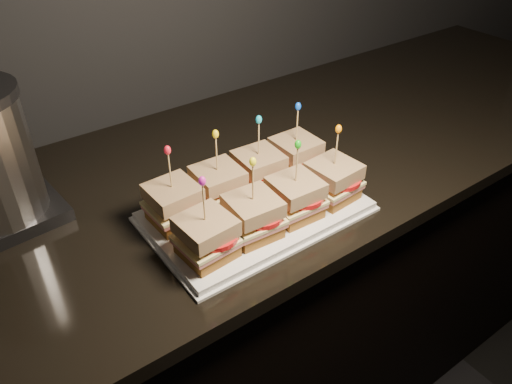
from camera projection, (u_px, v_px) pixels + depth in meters
cabinet at (274, 290)px, 1.43m from camera, size 2.25×0.66×0.86m
granite_slab at (278, 156)px, 1.17m from camera, size 2.29×0.70×0.03m
platter at (256, 211)px, 0.96m from camera, size 0.40×0.25×0.02m
platter_rim at (256, 214)px, 0.96m from camera, size 0.41×0.26×0.01m
sandwich_0_bread_bot at (175, 215)px, 0.91m from camera, size 0.09×0.09×0.02m
sandwich_0_ham at (174, 208)px, 0.91m from camera, size 0.09×0.09×0.01m
sandwich_0_cheese at (174, 205)px, 0.90m from camera, size 0.10×0.09×0.01m
sandwich_0_tomato at (181, 201)px, 0.90m from camera, size 0.08×0.08×0.01m
sandwich_0_bread_top at (173, 193)px, 0.89m from camera, size 0.09×0.09×0.03m
sandwich_0_pick at (170, 173)px, 0.86m from camera, size 0.00×0.00×0.09m
sandwich_0_frill at (167, 150)px, 0.83m from camera, size 0.01×0.01×0.02m
sandwich_1_bread_bot at (219, 197)px, 0.96m from camera, size 0.09×0.09×0.02m
sandwich_1_ham at (219, 191)px, 0.95m from camera, size 0.09×0.09×0.01m
sandwich_1_cheese at (218, 188)px, 0.95m from camera, size 0.10×0.09×0.01m
sandwich_1_tomato at (225, 184)px, 0.94m from camera, size 0.08×0.08×0.01m
sandwich_1_bread_top at (218, 176)px, 0.93m from camera, size 0.09×0.09×0.03m
sandwich_1_pick at (217, 156)px, 0.91m from camera, size 0.00×0.00×0.09m
sandwich_1_frill at (215, 134)px, 0.88m from camera, size 0.01×0.01×0.02m
sandwich_2_bread_bot at (259, 181)px, 1.00m from camera, size 0.09×0.09×0.02m
sandwich_2_ham at (259, 175)px, 1.00m from camera, size 0.10×0.09×0.01m
sandwich_2_cheese at (259, 172)px, 0.99m from camera, size 0.10×0.09×0.01m
sandwich_2_tomato at (265, 168)px, 0.99m from camera, size 0.08×0.08×0.01m
sandwich_2_bread_top at (259, 160)px, 0.98m from camera, size 0.09×0.09×0.03m
sandwich_2_pick at (259, 141)px, 0.95m from camera, size 0.00×0.00×0.09m
sandwich_2_frill at (259, 120)px, 0.92m from camera, size 0.01×0.01×0.02m
sandwich_3_bread_bot at (295, 166)px, 1.05m from camera, size 0.08×0.08×0.02m
sandwich_3_ham at (295, 160)px, 1.04m from camera, size 0.09×0.09×0.01m
sandwich_3_cheese at (295, 157)px, 1.04m from camera, size 0.09×0.09×0.01m
sandwich_3_tomato at (302, 153)px, 1.03m from camera, size 0.08×0.08×0.01m
sandwich_3_bread_top at (296, 146)px, 1.02m from camera, size 0.08×0.08×0.03m
sandwich_3_pick at (297, 127)px, 1.00m from camera, size 0.00×0.00×0.09m
sandwich_3_frill at (298, 106)px, 0.97m from camera, size 0.01×0.01×0.02m
sandwich_4_bread_bot at (207, 249)px, 0.84m from camera, size 0.09×0.09×0.02m
sandwich_4_ham at (207, 242)px, 0.83m from camera, size 0.10×0.09×0.01m
sandwich_4_cheese at (207, 239)px, 0.83m from camera, size 0.10×0.10×0.01m
sandwich_4_tomato at (214, 234)px, 0.82m from camera, size 0.08×0.08×0.01m
sandwich_4_bread_top at (206, 226)px, 0.81m from camera, size 0.09×0.09×0.03m
sandwich_4_pick at (204, 205)px, 0.79m from camera, size 0.00×0.00×0.09m
sandwich_4_frill at (202, 181)px, 0.76m from camera, size 0.01×0.01×0.02m
sandwich_5_bread_bot at (253, 228)px, 0.88m from camera, size 0.09×0.09×0.02m
sandwich_5_ham at (253, 221)px, 0.88m from camera, size 0.10×0.09×0.01m
sandwich_5_cheese at (253, 218)px, 0.87m from camera, size 0.10×0.10×0.01m
sandwich_5_tomato at (261, 214)px, 0.87m from camera, size 0.08×0.08×0.01m
sandwich_5_bread_top at (253, 206)px, 0.86m from camera, size 0.09×0.09×0.03m
sandwich_5_pick at (253, 185)px, 0.83m from camera, size 0.00×0.00×0.09m
sandwich_5_frill at (253, 162)px, 0.80m from camera, size 0.01×0.01×0.02m
sandwich_6_bread_bot at (294, 209)px, 0.93m from camera, size 0.09×0.09×0.02m
sandwich_6_ham at (295, 202)px, 0.92m from camera, size 0.09×0.09×0.01m
sandwich_6_cheese at (295, 199)px, 0.92m from camera, size 0.10×0.09×0.01m
sandwich_6_tomato at (302, 195)px, 0.91m from camera, size 0.08×0.08×0.01m
sandwich_6_bread_top at (296, 187)px, 0.90m from camera, size 0.09×0.09×0.03m
sandwich_6_pick at (297, 167)px, 0.88m from camera, size 0.00×0.00×0.09m
sandwich_6_frill at (298, 144)px, 0.85m from camera, size 0.01×0.01×0.02m
sandwich_7_bread_bot at (332, 192)px, 0.98m from camera, size 0.09×0.09×0.02m
sandwich_7_ham at (332, 185)px, 0.97m from camera, size 0.10×0.09×0.01m
sandwich_7_cheese at (333, 182)px, 0.96m from camera, size 0.10×0.10×0.01m
sandwich_7_tomato at (340, 178)px, 0.96m from camera, size 0.08×0.08×0.01m
sandwich_7_bread_top at (334, 171)px, 0.95m from camera, size 0.09×0.09×0.03m
sandwich_7_pick at (336, 151)px, 0.92m from camera, size 0.00×0.00×0.09m
sandwich_7_frill at (339, 129)px, 0.89m from camera, size 0.01×0.01×0.02m
appliance_base at (4, 215)px, 0.94m from camera, size 0.22×0.19×0.03m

